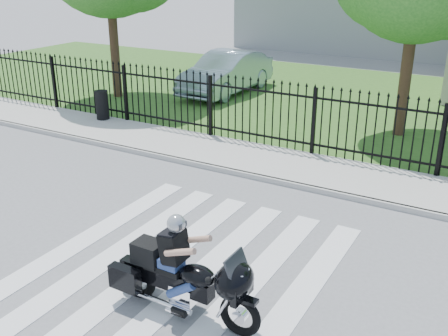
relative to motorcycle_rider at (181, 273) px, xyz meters
The scene contains 9 objects.
ground 1.29m from the motorcycle_rider, 127.39° to the left, with size 120.00×120.00×0.00m, color slate.
crosswalk 1.29m from the motorcycle_rider, 127.39° to the left, with size 5.00×5.50×0.01m, color silver, non-canonical shape.
sidewalk 5.96m from the motorcycle_rider, 96.60° to the left, with size 40.00×2.00×0.12m, color #ADAAA3.
curb 4.97m from the motorcycle_rider, 97.94° to the left, with size 40.00×0.12×0.12m, color #ADAAA3.
grass_strip 12.93m from the motorcycle_rider, 93.03° to the left, with size 40.00×12.00×0.02m, color #30571E.
iron_fence 6.93m from the motorcycle_rider, 95.65° to the left, with size 26.00×0.04×1.80m.
motorcycle_rider is the anchor object (origin of this frame).
parked_car 13.28m from the motorcycle_rider, 116.80° to the left, with size 1.61×4.61×1.52m, color #8BA1AF.
litter_bin 9.90m from the motorcycle_rider, 138.23° to the left, with size 0.39×0.39×0.88m, color black.
Camera 1 is at (4.28, -5.97, 4.68)m, focal length 42.00 mm.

